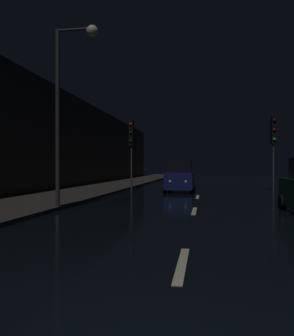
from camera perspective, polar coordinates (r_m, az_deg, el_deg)
The scene contains 8 objects.
ground at distance 27.44m, azimuth 8.78°, elevation -3.31°, with size 27.04×84.00×0.02m, color black.
sidewalk_left at distance 28.50m, azimuth -6.13°, elevation -3.01°, with size 4.40×84.00×0.15m, color #33302D.
building_facade_left at distance 26.09m, azimuth -13.75°, elevation 4.43°, with size 0.80×63.00×7.20m, color #2D2B28.
lane_centerline at distance 12.80m, azimuth 7.85°, elevation -7.31°, with size 0.16×15.46×0.01m.
traffic_light_far_left at distance 25.64m, azimuth -2.63°, elevation 4.89°, with size 0.34×0.47×5.16m.
traffic_light_far_right at distance 24.89m, azimuth 20.38°, elevation 4.96°, with size 0.35×0.48×5.12m.
streetlamp_overhead at distance 13.78m, azimuth -12.90°, elevation 12.82°, with size 1.70×0.44×7.06m.
car_approaching_headlights at distance 23.19m, azimuth 5.57°, elevation -1.54°, with size 1.95×4.22×2.12m.
Camera 1 is at (0.38, -2.89, 1.69)m, focal length 36.50 mm.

